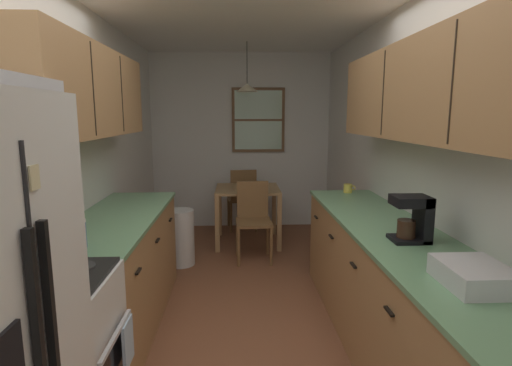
{
  "coord_description": "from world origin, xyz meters",
  "views": [
    {
      "loc": [
        -0.07,
        -2.36,
        1.67
      ],
      "look_at": [
        0.12,
        1.41,
        1.03
      ],
      "focal_mm": 28.28,
      "sensor_mm": 36.0,
      "label": 1
    }
  ],
  "objects_px": {
    "dining_chair_far": "(243,196)",
    "dining_table": "(248,198)",
    "coffee_maker": "(415,217)",
    "mug_by_coffeemaker": "(348,188)",
    "trash_bin": "(181,237)",
    "dish_rack": "(474,275)",
    "storage_canister": "(77,234)",
    "dining_chair_near": "(253,217)",
    "table_serving_bowl": "(256,185)"
  },
  "relations": [
    {
      "from": "dining_chair_far",
      "to": "dining_table",
      "type": "bearing_deg",
      "value": -84.66
    },
    {
      "from": "coffee_maker",
      "to": "mug_by_coffeemaker",
      "type": "relative_size",
      "value": 2.33
    },
    {
      "from": "dining_chair_far",
      "to": "coffee_maker",
      "type": "distance_m",
      "value": 3.56
    },
    {
      "from": "trash_bin",
      "to": "dish_rack",
      "type": "bearing_deg",
      "value": -57.58
    },
    {
      "from": "dining_table",
      "to": "trash_bin",
      "type": "relative_size",
      "value": 1.3
    },
    {
      "from": "dining_table",
      "to": "storage_canister",
      "type": "relative_size",
      "value": 4.85
    },
    {
      "from": "dining_table",
      "to": "dish_rack",
      "type": "bearing_deg",
      "value": -74.78
    },
    {
      "from": "dining_table",
      "to": "dining_chair_near",
      "type": "xyz_separation_m",
      "value": [
        0.05,
        -0.59,
        -0.1
      ]
    },
    {
      "from": "dining_chair_far",
      "to": "table_serving_bowl",
      "type": "distance_m",
      "value": 0.61
    },
    {
      "from": "dining_chair_near",
      "to": "trash_bin",
      "type": "height_order",
      "value": "dining_chair_near"
    },
    {
      "from": "storage_canister",
      "to": "mug_by_coffeemaker",
      "type": "bearing_deg",
      "value": 37.93
    },
    {
      "from": "dining_table",
      "to": "mug_by_coffeemaker",
      "type": "distance_m",
      "value": 1.6
    },
    {
      "from": "coffee_maker",
      "to": "table_serving_bowl",
      "type": "distance_m",
      "value": 2.98
    },
    {
      "from": "dining_chair_near",
      "to": "storage_canister",
      "type": "xyz_separation_m",
      "value": [
        -1.12,
        -2.22,
        0.48
      ]
    },
    {
      "from": "trash_bin",
      "to": "table_serving_bowl",
      "type": "relative_size",
      "value": 3.18
    },
    {
      "from": "dining_table",
      "to": "trash_bin",
      "type": "bearing_deg",
      "value": -135.59
    },
    {
      "from": "table_serving_bowl",
      "to": "storage_canister",
      "type": "bearing_deg",
      "value": -112.42
    },
    {
      "from": "dining_chair_far",
      "to": "coffee_maker",
      "type": "relative_size",
      "value": 3.18
    },
    {
      "from": "dining_table",
      "to": "storage_canister",
      "type": "xyz_separation_m",
      "value": [
        -1.07,
        -2.81,
        0.38
      ]
    },
    {
      "from": "dining_chair_far",
      "to": "dish_rack",
      "type": "bearing_deg",
      "value": -76.18
    },
    {
      "from": "mug_by_coffeemaker",
      "to": "dining_chair_near",
      "type": "bearing_deg",
      "value": 145.56
    },
    {
      "from": "dining_chair_near",
      "to": "dining_chair_far",
      "type": "relative_size",
      "value": 1.0
    },
    {
      "from": "dining_table",
      "to": "dish_rack",
      "type": "xyz_separation_m",
      "value": [
        0.94,
        -3.44,
        0.35
      ]
    },
    {
      "from": "dining_table",
      "to": "mug_by_coffeemaker",
      "type": "height_order",
      "value": "mug_by_coffeemaker"
    },
    {
      "from": "dining_chair_far",
      "to": "storage_canister",
      "type": "distance_m",
      "value": 3.59
    },
    {
      "from": "dining_table",
      "to": "table_serving_bowl",
      "type": "xyz_separation_m",
      "value": [
        0.12,
        0.07,
        0.16
      ]
    },
    {
      "from": "dining_chair_near",
      "to": "dining_chair_far",
      "type": "bearing_deg",
      "value": 95.1
    },
    {
      "from": "dining_chair_near",
      "to": "dish_rack",
      "type": "relative_size",
      "value": 2.65
    },
    {
      "from": "coffee_maker",
      "to": "dish_rack",
      "type": "relative_size",
      "value": 0.83
    },
    {
      "from": "dining_chair_far",
      "to": "storage_canister",
      "type": "relative_size",
      "value": 5.36
    },
    {
      "from": "mug_by_coffeemaker",
      "to": "dish_rack",
      "type": "xyz_separation_m",
      "value": [
        -0.03,
        -2.22,
        0.01
      ]
    },
    {
      "from": "dining_chair_far",
      "to": "dish_rack",
      "type": "distance_m",
      "value": 4.18
    },
    {
      "from": "dining_table",
      "to": "trash_bin",
      "type": "xyz_separation_m",
      "value": [
        -0.77,
        -0.76,
        -0.29
      ]
    },
    {
      "from": "coffee_maker",
      "to": "trash_bin",
      "type": "bearing_deg",
      "value": 130.24
    },
    {
      "from": "mug_by_coffeemaker",
      "to": "trash_bin",
      "type": "bearing_deg",
      "value": 165.0
    },
    {
      "from": "dining_table",
      "to": "table_serving_bowl",
      "type": "bearing_deg",
      "value": 30.17
    },
    {
      "from": "dining_chair_near",
      "to": "coffee_maker",
      "type": "distance_m",
      "value": 2.43
    },
    {
      "from": "dining_chair_far",
      "to": "mug_by_coffeemaker",
      "type": "relative_size",
      "value": 7.4
    },
    {
      "from": "table_serving_bowl",
      "to": "dining_chair_far",
      "type": "bearing_deg",
      "value": 108.4
    },
    {
      "from": "dining_table",
      "to": "coffee_maker",
      "type": "bearing_deg",
      "value": -71.22
    },
    {
      "from": "dining_chair_near",
      "to": "dining_table",
      "type": "bearing_deg",
      "value": 94.85
    },
    {
      "from": "storage_canister",
      "to": "table_serving_bowl",
      "type": "height_order",
      "value": "storage_canister"
    },
    {
      "from": "storage_canister",
      "to": "dining_table",
      "type": "bearing_deg",
      "value": 69.16
    },
    {
      "from": "dining_chair_far",
      "to": "coffee_maker",
      "type": "height_order",
      "value": "coffee_maker"
    },
    {
      "from": "coffee_maker",
      "to": "dish_rack",
      "type": "bearing_deg",
      "value": -90.84
    },
    {
      "from": "dining_chair_near",
      "to": "table_serving_bowl",
      "type": "relative_size",
      "value": 4.55
    },
    {
      "from": "trash_bin",
      "to": "table_serving_bowl",
      "type": "distance_m",
      "value": 1.29
    },
    {
      "from": "storage_canister",
      "to": "dish_rack",
      "type": "xyz_separation_m",
      "value": [
        2.01,
        -0.63,
        -0.03
      ]
    },
    {
      "from": "dining_chair_far",
      "to": "mug_by_coffeemaker",
      "type": "xyz_separation_m",
      "value": [
        1.03,
        -1.81,
        0.44
      ]
    },
    {
      "from": "dining_chair_far",
      "to": "dish_rack",
      "type": "relative_size",
      "value": 2.65
    }
  ]
}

